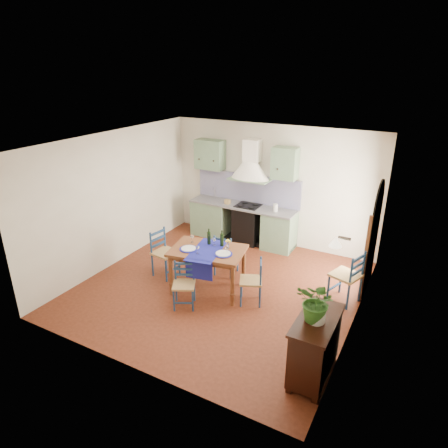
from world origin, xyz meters
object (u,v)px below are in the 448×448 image
(chair_near, at_px, (184,284))
(sideboard, at_px, (314,345))
(dining_table, at_px, (208,254))
(potted_plant, at_px, (317,302))

(chair_near, height_order, sideboard, sideboard)
(dining_table, height_order, potted_plant, potted_plant)
(dining_table, xyz_separation_m, potted_plant, (2.41, -1.31, 0.46))
(sideboard, xyz_separation_m, potted_plant, (-0.01, -0.06, 0.71))
(dining_table, distance_m, chair_near, 0.74)
(dining_table, relative_size, sideboard, 1.41)
(dining_table, distance_m, sideboard, 2.73)
(sideboard, distance_m, potted_plant, 0.71)
(chair_near, xyz_separation_m, potted_plant, (2.51, -0.66, 0.79))
(sideboard, bearing_deg, potted_plant, -95.04)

